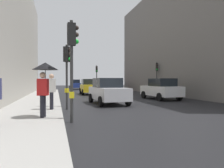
{
  "coord_description": "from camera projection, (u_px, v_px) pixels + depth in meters",
  "views": [
    {
      "loc": [
        -5.8,
        -8.46,
        1.6
      ],
      "look_at": [
        -1.71,
        6.82,
        1.33
      ],
      "focal_mm": 33.63,
      "sensor_mm": 36.0,
      "label": 1
    }
  ],
  "objects": [
    {
      "name": "car_red_sedan",
      "position": [
        113.0,
        85.0,
        32.93
      ],
      "size": [
        2.06,
        4.22,
        1.76
      ],
      "color": "red",
      "rests_on": "ground"
    },
    {
      "name": "traffic_light_near_right",
      "position": [
        67.0,
        65.0,
        11.49
      ],
      "size": [
        0.44,
        0.37,
        3.55
      ],
      "color": "#2D2D2D",
      "rests_on": "ground"
    },
    {
      "name": "traffic_light_mid_street",
      "position": [
        157.0,
        72.0,
        23.68
      ],
      "size": [
        0.33,
        0.45,
        3.63
      ],
      "color": "#2D2D2D",
      "rests_on": "ground"
    },
    {
      "name": "building_facade_right",
      "position": [
        210.0,
        40.0,
        24.3
      ],
      "size": [
        12.0,
        27.1,
        12.51
      ],
      "primitive_type": "cube",
      "color": "slate",
      "rests_on": "ground"
    },
    {
      "name": "car_white_compact",
      "position": [
        161.0,
        89.0,
        17.69
      ],
      "size": [
        2.19,
        4.29,
        1.76
      ],
      "color": "silver",
      "rests_on": "ground"
    },
    {
      "name": "car_yellow_taxi",
      "position": [
        89.0,
        87.0,
        24.03
      ],
      "size": [
        2.08,
        4.23,
        1.76
      ],
      "color": "yellow",
      "rests_on": "ground"
    },
    {
      "name": "sidewalk_kerb",
      "position": [
        37.0,
        104.0,
        13.68
      ],
      "size": [
        2.97,
        40.0,
        0.16
      ],
      "primitive_type": "cube",
      "color": "#A8A5A0",
      "rests_on": "ground"
    },
    {
      "name": "ground_plane",
      "position": [
        186.0,
        115.0,
        9.7
      ],
      "size": [
        120.0,
        120.0,
        0.0
      ],
      "primitive_type": "plane",
      "color": "black"
    },
    {
      "name": "traffic_light_near_left",
      "position": [
        72.0,
        52.0,
        7.91
      ],
      "size": [
        0.44,
        0.26,
        3.86
      ],
      "color": "#2D2D2D",
      "rests_on": "ground"
    },
    {
      "name": "pedestrian_with_black_backpack",
      "position": [
        51.0,
        89.0,
        10.44
      ],
      "size": [
        0.62,
        0.36,
        1.77
      ],
      "color": "black",
      "rests_on": "sidewalk_kerb"
    },
    {
      "name": "traffic_light_far_median",
      "position": [
        97.0,
        74.0,
        29.63
      ],
      "size": [
        0.24,
        0.43,
        3.72
      ],
      "color": "#2D2D2D",
      "rests_on": "ground"
    },
    {
      "name": "car_silver_hatchback",
      "position": [
        108.0,
        91.0,
        14.33
      ],
      "size": [
        2.22,
        4.3,
        1.76
      ],
      "color": "#BCBCC1",
      "rests_on": "ground"
    },
    {
      "name": "car_blue_van",
      "position": [
        75.0,
        84.0,
        38.03
      ],
      "size": [
        2.15,
        4.27,
        1.76
      ],
      "color": "navy",
      "rests_on": "ground"
    },
    {
      "name": "pedestrian_with_umbrella",
      "position": [
        45.0,
        74.0,
        8.19
      ],
      "size": [
        1.0,
        1.0,
        2.14
      ],
      "color": "black",
      "rests_on": "sidewalk_kerb"
    }
  ]
}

